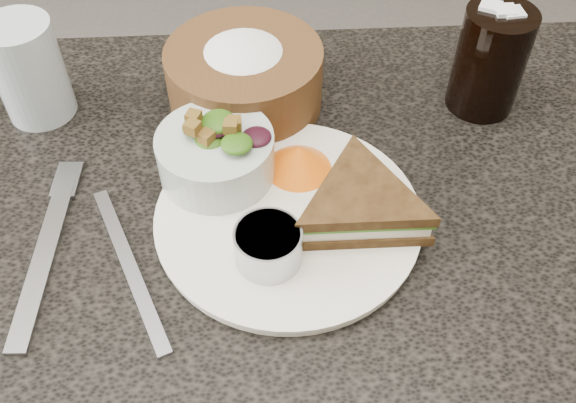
% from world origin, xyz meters
% --- Properties ---
extents(dining_table, '(1.00, 0.70, 0.75)m').
position_xyz_m(dining_table, '(0.00, 0.00, 0.38)').
color(dining_table, black).
rests_on(dining_table, floor).
extents(dinner_plate, '(0.26, 0.26, 0.01)m').
position_xyz_m(dinner_plate, '(0.03, 0.02, 0.76)').
color(dinner_plate, white).
rests_on(dinner_plate, dining_table).
extents(sandwich, '(0.15, 0.15, 0.04)m').
position_xyz_m(sandwich, '(0.10, 0.01, 0.78)').
color(sandwich, '#473217').
rests_on(sandwich, dinner_plate).
extents(salad_bowl, '(0.16, 0.16, 0.07)m').
position_xyz_m(salad_bowl, '(-0.04, 0.08, 0.80)').
color(salad_bowl, '#ABB7B2').
rests_on(salad_bowl, dinner_plate).
extents(dressing_ramekin, '(0.07, 0.07, 0.04)m').
position_xyz_m(dressing_ramekin, '(0.01, -0.03, 0.78)').
color(dressing_ramekin, '#A3A9B0').
rests_on(dressing_ramekin, dinner_plate).
extents(orange_wedge, '(0.09, 0.09, 0.03)m').
position_xyz_m(orange_wedge, '(0.04, 0.08, 0.78)').
color(orange_wedge, orange).
rests_on(orange_wedge, dinner_plate).
extents(fork, '(0.03, 0.20, 0.01)m').
position_xyz_m(fork, '(-0.21, -0.01, 0.75)').
color(fork, gray).
rests_on(fork, dining_table).
extents(knife, '(0.09, 0.20, 0.00)m').
position_xyz_m(knife, '(-0.13, -0.03, 0.75)').
color(knife, '#93959D').
rests_on(knife, dining_table).
extents(bread_basket, '(0.18, 0.18, 0.10)m').
position_xyz_m(bread_basket, '(-0.01, 0.21, 0.80)').
color(bread_basket, '#4F301B').
rests_on(bread_basket, dining_table).
extents(cola_glass, '(0.10, 0.10, 0.13)m').
position_xyz_m(cola_glass, '(0.26, 0.19, 0.82)').
color(cola_glass, black).
rests_on(cola_glass, dining_table).
extents(water_glass, '(0.10, 0.10, 0.12)m').
position_xyz_m(water_glass, '(-0.25, 0.20, 0.81)').
color(water_glass, '#A9BAC5').
rests_on(water_glass, dining_table).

